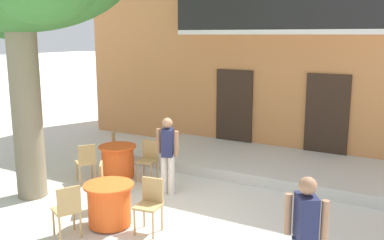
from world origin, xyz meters
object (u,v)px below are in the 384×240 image
at_px(cafe_chair_middle_2, 107,182).
at_px(cafe_chair_near_tree_1, 149,158).
at_px(cafe_chair_near_tree_0, 86,161).
at_px(cafe_chair_middle_0, 67,208).
at_px(cafe_chair_near_tree_2, 118,147).
at_px(cafe_chair_middle_1, 150,201).
at_px(cafe_table_middle, 109,204).
at_px(pedestrian_near_entrance, 168,152).
at_px(pedestrian_mid_plaza, 305,233).
at_px(cafe_table_near_tree, 118,161).

bearing_deg(cafe_chair_middle_2, cafe_chair_near_tree_1, 99.64).
bearing_deg(cafe_chair_near_tree_0, cafe_chair_middle_0, -52.95).
relative_size(cafe_chair_near_tree_2, cafe_chair_middle_1, 1.00).
bearing_deg(cafe_chair_near_tree_0, cafe_table_middle, -37.26).
height_order(cafe_chair_near_tree_1, pedestrian_near_entrance, pedestrian_near_entrance).
bearing_deg(cafe_chair_middle_2, cafe_chair_near_tree_0, 147.19).
relative_size(cafe_chair_near_tree_1, cafe_chair_middle_1, 1.00).
relative_size(cafe_chair_near_tree_1, cafe_chair_near_tree_2, 1.00).
distance_m(cafe_chair_near_tree_2, pedestrian_mid_plaza, 6.39).
relative_size(cafe_chair_middle_2, pedestrian_near_entrance, 0.56).
relative_size(cafe_chair_near_tree_1, cafe_chair_middle_2, 1.00).
xyz_separation_m(cafe_chair_near_tree_0, cafe_chair_middle_1, (2.61, -1.24, 0.00)).
height_order(cafe_table_middle, pedestrian_near_entrance, pedestrian_near_entrance).
height_order(cafe_chair_near_tree_2, pedestrian_near_entrance, pedestrian_near_entrance).
height_order(cafe_chair_near_tree_1, cafe_table_middle, cafe_chair_near_tree_1).
bearing_deg(cafe_chair_near_tree_1, cafe_chair_near_tree_0, -140.24).
bearing_deg(cafe_table_near_tree, cafe_chair_near_tree_0, -116.82).
bearing_deg(pedestrian_mid_plaza, cafe_chair_middle_0, -177.06).
relative_size(cafe_table_middle, pedestrian_near_entrance, 0.53).
relative_size(cafe_chair_near_tree_2, pedestrian_near_entrance, 0.56).
distance_m(cafe_chair_near_tree_2, cafe_chair_middle_2, 2.61).
bearing_deg(cafe_chair_near_tree_2, cafe_chair_near_tree_1, -17.41).
xyz_separation_m(cafe_chair_near_tree_0, cafe_chair_near_tree_2, (-0.13, 1.26, 0.00)).
xyz_separation_m(cafe_chair_middle_1, cafe_chair_middle_2, (-1.25, 0.37, 0.00)).
xyz_separation_m(cafe_table_middle, pedestrian_near_entrance, (0.05, 1.77, 0.52)).
bearing_deg(cafe_chair_middle_0, cafe_table_middle, 69.20).
distance_m(cafe_table_near_tree, cafe_chair_near_tree_2, 0.77).
distance_m(cafe_table_middle, cafe_chair_middle_2, 0.77).
bearing_deg(cafe_table_near_tree, pedestrian_mid_plaza, -27.37).
bearing_deg(cafe_chair_near_tree_2, cafe_chair_middle_0, -62.81).
relative_size(cafe_table_near_tree, cafe_table_middle, 1.00).
bearing_deg(cafe_table_near_tree, pedestrian_near_entrance, -11.64).
bearing_deg(cafe_chair_middle_0, cafe_table_near_tree, 114.36).
bearing_deg(cafe_chair_middle_1, cafe_table_middle, -165.87).
xyz_separation_m(cafe_table_near_tree, cafe_chair_near_tree_2, (-0.47, 0.59, 0.14)).
bearing_deg(cafe_chair_near_tree_2, cafe_table_middle, -53.20).
relative_size(cafe_chair_middle_0, pedestrian_near_entrance, 0.56).
distance_m(cafe_table_near_tree, cafe_table_middle, 2.60).
bearing_deg(cafe_chair_near_tree_1, pedestrian_near_entrance, -31.86).
height_order(cafe_chair_middle_0, cafe_chair_middle_2, same).
bearing_deg(cafe_chair_near_tree_0, cafe_chair_middle_1, -25.50).
relative_size(cafe_table_near_tree, cafe_chair_near_tree_2, 0.95).
bearing_deg(pedestrian_mid_plaza, cafe_chair_near_tree_0, 160.19).
bearing_deg(pedestrian_near_entrance, cafe_chair_near_tree_0, -169.89).
xyz_separation_m(cafe_chair_middle_2, pedestrian_mid_plaza, (4.02, -1.06, 0.39)).
bearing_deg(cafe_chair_near_tree_2, cafe_chair_near_tree_0, -83.98).
bearing_deg(cafe_chair_middle_0, cafe_chair_middle_1, 41.67).
bearing_deg(cafe_chair_near_tree_0, pedestrian_mid_plaza, -19.81).
relative_size(cafe_table_middle, pedestrian_mid_plaza, 0.53).
height_order(cafe_chair_middle_1, pedestrian_mid_plaza, pedestrian_mid_plaza).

